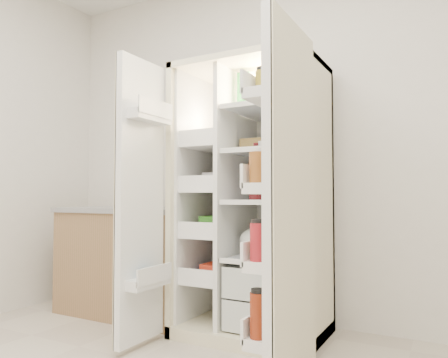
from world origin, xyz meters
The scene contains 5 objects.
wall_back centered at (0.00, 2.00, 1.35)m, with size 4.00×0.02×2.70m, color white.
refrigerator centered at (-0.04, 1.65, 0.75)m, with size 0.92×0.70×1.80m.
freezer_door centered at (-0.56, 1.05, 0.89)m, with size 0.15×0.40×1.72m.
fridge_door centered at (0.43, 0.96, 0.87)m, with size 0.17×0.58×1.72m.
kitchen_counter centered at (-1.11, 1.60, 0.42)m, with size 1.14×0.61×0.83m.
Camera 1 is at (1.14, -0.98, 0.91)m, focal length 34.00 mm.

